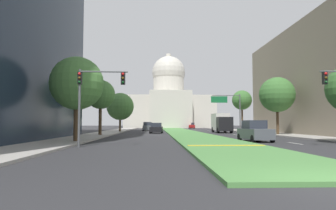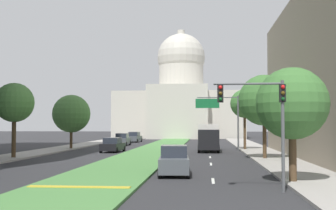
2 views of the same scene
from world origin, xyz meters
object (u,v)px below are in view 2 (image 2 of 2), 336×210
Objects in this scene: street_tree_left_mid at (14,103)px; street_tree_right_far at (245,104)px; sedan_midblock at (113,145)px; traffic_light_near_right at (264,110)px; sedan_very_far at (207,135)px; sedan_lead_stopped at (174,161)px; box_truck_delivery at (208,137)px; sedan_distant at (122,140)px; street_tree_left_far at (71,114)px; street_tree_right_near at (292,104)px; sedan_far_horizon at (134,137)px; capitol_building at (181,104)px; overhead_guide_sign at (222,112)px; street_tree_right_mid at (264,100)px.

street_tree_right_far is at bearing 34.26° from street_tree_left_mid.
traffic_light_near_right is at bearing -64.70° from sedan_midblock.
sedan_very_far is (17.68, 52.89, -4.29)m from street_tree_left_mid.
street_tree_left_mid is 1.65× the size of sedan_lead_stopped.
box_truck_delivery is (-4.40, -3.03, -3.95)m from street_tree_right_far.
street_tree_right_far is at bearing -31.51° from sedan_distant.
street_tree_left_far reaches higher than sedan_distant.
street_tree_right_near reaches higher than sedan_far_horizon.
capitol_building is 5.68× the size of traffic_light_near_right.
street_tree_left_far reaches higher than overhead_guide_sign.
sedan_far_horizon is (-17.69, 36.31, -4.44)m from street_tree_right_mid.
street_tree_right_near is 1.41× the size of sedan_midblock.
sedan_midblock is (6.29, -4.63, -3.69)m from street_tree_left_far.
street_tree_right_mid reaches higher than sedan_lead_stopped.
street_tree_left_mid is 26.39m from sedan_distant.
overhead_guide_sign reaches higher than sedan_midblock.
traffic_light_near_right is 45.92m from sedan_distant.
street_tree_left_far is at bearing -179.43° from street_tree_right_far.
traffic_light_near_right is (8.78, -85.60, -4.34)m from capitol_building.
box_truck_delivery is (12.79, -25.25, 0.84)m from sedan_far_horizon.
sedan_lead_stopped is 49.76m from sedan_far_horizon.
capitol_building is 6.54× the size of sedan_very_far.
capitol_building is 6.75× the size of sedan_midblock.
traffic_light_near_right is at bearing -41.32° from street_tree_left_mid.
sedan_midblock is (-15.69, 9.24, -4.51)m from street_tree_right_mid.
overhead_guide_sign is 1.38× the size of sedan_far_horizon.
sedan_distant reaches higher than sedan_midblock.
street_tree_left_far is 1.56× the size of sedan_midblock.
capitol_building is 4.62× the size of box_truck_delivery.
street_tree_right_mid is at bearing -75.01° from overhead_guide_sign.
street_tree_left_mid is at bearing -92.53° from street_tree_left_far.
sedan_far_horizon is at bearing 115.98° from street_tree_right_mid.
street_tree_right_far is 38.37m from sedan_very_far.
capitol_building reaches higher than street_tree_right_far.
box_truck_delivery is at bearing 99.09° from street_tree_right_near.
street_tree_right_near is at bearing -80.91° from box_truck_delivery.
sedan_lead_stopped reaches higher than sedan_distant.
street_tree_left_far is at bearing -114.12° from sedan_very_far.
capitol_building reaches higher than street_tree_right_near.
overhead_guide_sign is at bearing -40.98° from sedan_distant.
sedan_distant is 0.97× the size of sedan_very_far.
overhead_guide_sign is 0.86× the size of street_tree_right_mid.
street_tree_left_far reaches higher than box_truck_delivery.
capitol_building reaches higher than sedan_very_far.
street_tree_right_near is 1.37× the size of sedan_very_far.
sedan_distant is (4.43, 10.67, -3.62)m from street_tree_left_far.
street_tree_right_mid is (3.25, -12.12, 0.66)m from overhead_guide_sign.
sedan_distant is (-17.05, 10.45, -4.79)m from street_tree_right_far.
street_tree_left_mid reaches higher than box_truck_delivery.
street_tree_right_far is at bearing -78.49° from capitol_building.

